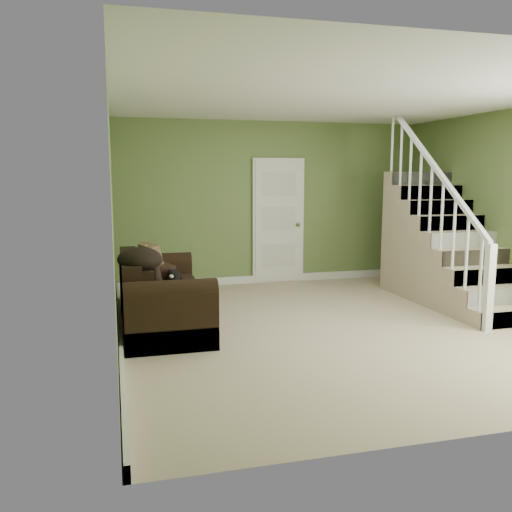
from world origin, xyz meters
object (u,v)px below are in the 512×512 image
cat (174,276)px  banana (187,289)px  side_table (148,289)px  sofa (159,299)px

cat → banana: 0.52m
banana → side_table: bearing=67.0°
sofa → side_table: (-0.09, 0.58, 0.01)m
sofa → cat: size_ratio=4.89×
cat → banana: size_ratio=2.30×
sofa → banana: sofa is taller
side_table → cat: bearing=-49.1°
sofa → side_table: 0.59m
cat → banana: cat is taller
side_table → banana: bearing=-66.2°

